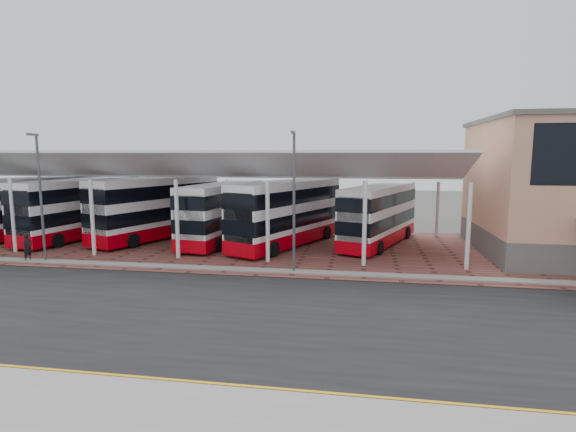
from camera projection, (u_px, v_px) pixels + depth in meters
name	position (u px, v px, depth m)	size (l,w,h in m)	color
ground	(229.00, 307.00, 20.17)	(140.00, 140.00, 0.00)	#4A4B47
road	(222.00, 314.00, 19.19)	(120.00, 14.00, 0.02)	black
forecourt	(308.00, 249.00, 32.56)	(72.00, 16.00, 0.06)	brown
sidewalk	(126.00, 422.00, 11.36)	(120.00, 4.00, 0.14)	gray
north_kerb	(260.00, 270.00, 26.22)	(120.00, 0.80, 0.14)	gray
yellow_line_near	(161.00, 384.00, 13.32)	(120.00, 0.12, 0.01)	#EAA511
yellow_line_far	(165.00, 379.00, 13.61)	(120.00, 0.12, 0.01)	#EAA511
canopy	(205.00, 168.00, 33.97)	(37.00, 11.63, 7.07)	white
lamp_west	(40.00, 194.00, 27.95)	(0.16, 0.90, 8.07)	#4D5054
lamp_east	(294.00, 198.00, 25.39)	(0.16, 0.90, 8.07)	#4D5054
bus_0	(47.00, 206.00, 38.19)	(6.46, 12.06, 4.87)	white
bus_1	(81.00, 209.00, 36.33)	(4.74, 11.88, 4.78)	white
bus_2	(158.00, 208.00, 36.20)	(6.80, 12.14, 4.92)	white
bus_3	(223.00, 213.00, 34.81)	(3.97, 11.27, 4.55)	white
bus_4	(287.00, 214.00, 33.29)	(7.14, 11.75, 4.80)	white
bus_5	(379.00, 215.00, 33.68)	(6.16, 10.97, 4.45)	white
pedestrian	(28.00, 247.00, 28.50)	(0.65, 0.43, 1.80)	black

